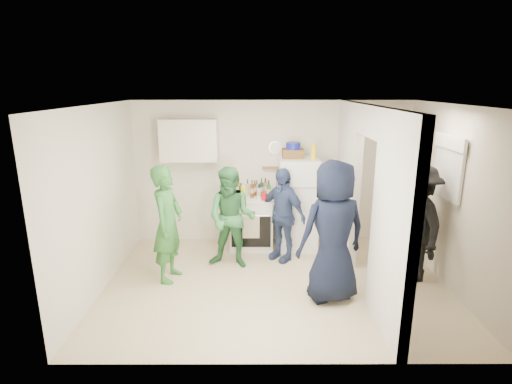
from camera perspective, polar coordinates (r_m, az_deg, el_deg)
floor at (r=5.86m, az=2.83°, el=-12.94°), size 4.80×4.80×0.00m
wall_back at (r=7.03m, az=2.27°, el=2.76°), size 4.80×0.00×4.80m
wall_front at (r=3.78m, az=4.37°, el=-8.30°), size 4.80×0.00×4.80m
wall_left at (r=5.77m, az=-21.52°, el=-1.04°), size 0.00×3.40×3.40m
wall_right at (r=6.01m, az=26.50°, el=-0.98°), size 0.00×3.40×3.40m
ceiling at (r=5.18m, az=3.20°, el=12.30°), size 4.80×4.80×0.00m
partition_pier_back at (r=6.61m, az=12.94°, el=1.59°), size 0.12×1.20×2.50m
partition_pier_front at (r=4.58m, az=18.98°, el=-4.88°), size 0.12×1.20×2.50m
partition_header at (r=5.39m, az=16.19°, el=9.72°), size 0.12×1.00×0.40m
stove at (r=6.92m, az=-0.69°, el=-4.31°), size 0.75×0.63×0.90m
upper_cabinet at (r=6.83m, az=-9.52°, el=7.32°), size 0.95×0.34×0.70m
fridge at (r=6.83m, az=6.00°, el=-1.71°), size 0.65×0.63×1.57m
wicker_basket at (r=6.67m, az=5.30°, el=5.49°), size 0.35×0.25×0.15m
blue_bowl at (r=6.65m, az=5.32°, el=6.60°), size 0.24×0.24×0.11m
yellow_cup_stack_top at (r=6.56m, az=8.23°, el=5.67°), size 0.09×0.09×0.25m
wall_clock at (r=6.93m, az=2.74°, el=6.36°), size 0.22×0.02×0.22m
spice_shelf at (r=6.96m, az=2.30°, el=3.48°), size 0.35×0.08×0.03m
nook_window at (r=6.09m, az=25.95°, el=3.16°), size 0.03×0.70×0.80m
nook_window_frame at (r=6.08m, az=25.83°, el=3.16°), size 0.04×0.76×0.86m
nook_valance at (r=6.02m, az=25.99°, el=6.42°), size 0.04×0.82×0.18m
yellow_cup_stack_stove at (r=6.55m, az=-1.77°, el=-0.20°), size 0.09×0.09×0.25m
red_cup at (r=6.58m, az=1.20°, el=-0.70°), size 0.09×0.09×0.12m
person_green_left at (r=5.80m, az=-12.48°, el=-4.50°), size 0.51×0.68×1.68m
person_green_center at (r=6.09m, az=-3.48°, el=-3.74°), size 0.88×0.75×1.57m
person_denim at (r=6.35m, az=3.73°, el=-3.24°), size 0.90×0.87×1.51m
person_navy at (r=5.20m, az=10.93°, el=-5.62°), size 1.05×0.84×1.87m
person_nook at (r=6.09m, az=21.87°, el=-4.14°), size 0.74×1.17×1.72m
bottle_a at (r=6.86m, az=-3.09°, el=0.53°), size 0.07×0.07×0.26m
bottle_b at (r=6.67m, az=-2.14°, el=0.18°), size 0.07×0.07×0.27m
bottle_c at (r=6.90m, az=-1.21°, el=0.71°), size 0.06×0.06×0.27m
bottle_d at (r=6.72m, az=-0.57°, el=0.44°), size 0.06×0.06×0.30m
bottle_e at (r=6.94m, az=0.11°, el=0.70°), size 0.06×0.06×0.25m
bottle_f at (r=6.78m, az=0.78°, el=0.65°), size 0.07×0.07×0.32m
bottle_g at (r=6.88m, az=1.35°, el=0.77°), size 0.08×0.08×0.30m
bottle_h at (r=6.66m, az=-3.15°, el=0.04°), size 0.08×0.08×0.25m
bottle_i at (r=6.85m, az=-0.18°, el=0.59°), size 0.06×0.06×0.27m
bottle_j at (r=6.64m, az=1.82°, el=0.33°), size 0.07×0.07×0.32m
bottle_k at (r=6.80m, az=-2.62°, el=0.66°), size 0.08×0.08×0.31m
bottle_l at (r=6.62m, az=0.44°, el=0.03°), size 0.07×0.07×0.26m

